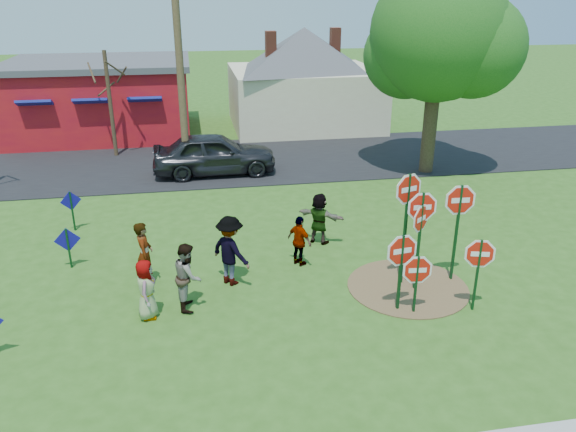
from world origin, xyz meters
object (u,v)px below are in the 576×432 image
at_px(stop_sign_a, 402,256).
at_px(leafy_tree, 441,40).
at_px(stop_sign_b, 408,201).
at_px(person_b, 145,254).
at_px(stop_sign_c, 421,218).
at_px(stop_sign_d, 459,209).
at_px(utility_pole, 179,55).
at_px(suv, 214,154).
at_px(person_a, 146,289).

bearing_deg(stop_sign_a, leafy_tree, 54.13).
xyz_separation_m(stop_sign_b, person_b, (-6.74, 1.09, -1.47)).
height_order(stop_sign_c, stop_sign_d, stop_sign_d).
bearing_deg(leafy_tree, utility_pole, 174.88).
bearing_deg(person_b, stop_sign_c, -101.64).
bearing_deg(stop_sign_b, person_b, 151.94).
distance_m(person_b, suv, 9.64).
height_order(stop_sign_d, person_b, stop_sign_d).
relative_size(stop_sign_a, person_b, 1.19).
height_order(person_a, leafy_tree, leafy_tree).
xyz_separation_m(stop_sign_c, person_a, (-6.91, -0.28, -1.22)).
height_order(stop_sign_c, suv, stop_sign_c).
xyz_separation_m(stop_sign_c, person_b, (-7.03, 1.36, -1.08)).
xyz_separation_m(utility_pole, leafy_tree, (10.31, -0.92, 0.48)).
bearing_deg(stop_sign_c, person_b, 170.18).
height_order(stop_sign_a, utility_pole, utility_pole).
relative_size(utility_pole, leafy_tree, 1.12).
bearing_deg(stop_sign_b, stop_sign_c, -61.46).
xyz_separation_m(stop_sign_d, suv, (-5.83, 10.49, -1.17)).
xyz_separation_m(stop_sign_c, suv, (-4.71, 10.71, -1.07)).
bearing_deg(utility_pole, suv, 14.10).
relative_size(stop_sign_b, stop_sign_d, 1.13).
distance_m(stop_sign_c, person_b, 7.24).
height_order(stop_sign_b, stop_sign_c, stop_sign_b).
height_order(stop_sign_a, person_b, stop_sign_a).
relative_size(stop_sign_d, person_a, 1.90).
relative_size(stop_sign_a, stop_sign_d, 0.75).
bearing_deg(stop_sign_a, stop_sign_d, 22.19).
xyz_separation_m(stop_sign_d, utility_pole, (-7.01, 10.20, 2.90)).
bearing_deg(suv, person_b, 164.92).
bearing_deg(utility_pole, stop_sign_b, -61.17).
relative_size(stop_sign_b, leafy_tree, 0.38).
height_order(stop_sign_c, utility_pole, utility_pole).
relative_size(person_a, suv, 0.30).
distance_m(stop_sign_d, suv, 12.06).
height_order(person_b, leafy_tree, leafy_tree).
distance_m(stop_sign_b, utility_pole, 11.87).
relative_size(stop_sign_a, stop_sign_b, 0.67).
xyz_separation_m(stop_sign_c, leafy_tree, (4.43, 9.49, 3.48)).
height_order(stop_sign_d, utility_pole, utility_pole).
bearing_deg(person_b, person_a, -176.52).
distance_m(stop_sign_c, person_a, 7.02).
bearing_deg(person_a, stop_sign_a, -91.70).
bearing_deg(leafy_tree, suv, 172.40).
relative_size(stop_sign_c, utility_pole, 0.30).
height_order(suv, leafy_tree, leafy_tree).
distance_m(stop_sign_a, suv, 12.33).
bearing_deg(leafy_tree, person_a, -139.26).
bearing_deg(stop_sign_a, person_b, 150.13).
bearing_deg(stop_sign_c, stop_sign_a, -129.70).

